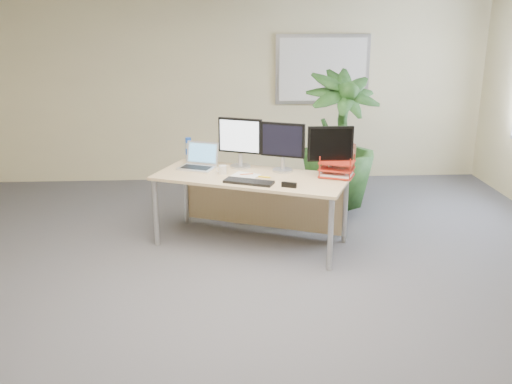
{
  "coord_description": "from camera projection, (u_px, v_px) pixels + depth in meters",
  "views": [
    {
      "loc": [
        -0.2,
        -3.95,
        2.31
      ],
      "look_at": [
        0.06,
        0.35,
        0.94
      ],
      "focal_mm": 40.0,
      "sensor_mm": 36.0,
      "label": 1
    }
  ],
  "objects": [
    {
      "name": "coffee_mug",
      "position": [
        222.0,
        170.0,
        5.77
      ],
      "size": [
        0.11,
        0.08,
        0.09
      ],
      "color": "silver",
      "rests_on": "desk"
    },
    {
      "name": "floor_plant",
      "position": [
        338.0,
        154.0,
        6.55
      ],
      "size": [
        1.04,
        1.04,
        1.5
      ],
      "primitive_type": "imported",
      "rotation": [
        0.0,
        0.0,
        0.28
      ],
      "color": "#163513",
      "rests_on": "floor"
    },
    {
      "name": "letter_tray",
      "position": [
        337.0,
        170.0,
        5.66
      ],
      "size": [
        0.4,
        0.36,
        0.15
      ],
      "color": "#9F2213",
      "rests_on": "desk"
    },
    {
      "name": "monitor_left",
      "position": [
        240.0,
        140.0,
        5.94
      ],
      "size": [
        0.45,
        0.22,
        0.52
      ],
      "color": "#AFB0B4",
      "rests_on": "desk"
    },
    {
      "name": "yellow_highlighter",
      "position": [
        264.0,
        177.0,
        5.65
      ],
      "size": [
        0.12,
        0.07,
        0.02
      ],
      "primitive_type": "cylinder",
      "rotation": [
        0.0,
        1.57,
        -0.41
      ],
      "color": "yellow",
      "rests_on": "desk"
    },
    {
      "name": "floor",
      "position": [
        251.0,
        320.0,
        4.47
      ],
      "size": [
        8.0,
        8.0,
        0.0
      ],
      "primitive_type": "plane",
      "color": "#47464C",
      "rests_on": "ground"
    },
    {
      "name": "desk",
      "position": [
        254.0,
        188.0,
        5.87
      ],
      "size": [
        2.07,
        1.48,
        0.73
      ],
      "color": "tan",
      "rests_on": "floor"
    },
    {
      "name": "keyboard",
      "position": [
        249.0,
        182.0,
        5.47
      ],
      "size": [
        0.5,
        0.33,
        0.03
      ],
      "primitive_type": "cube",
      "rotation": [
        0.0,
        0.0,
        -0.4
      ],
      "color": "black",
      "rests_on": "desk"
    },
    {
      "name": "monitor_dark",
      "position": [
        330.0,
        148.0,
        5.64
      ],
      "size": [
        0.45,
        0.21,
        0.5
      ],
      "color": "#AFB0B4",
      "rests_on": "desk"
    },
    {
      "name": "water_bottle",
      "position": [
        189.0,
        150.0,
        6.24
      ],
      "size": [
        0.07,
        0.07,
        0.27
      ],
      "color": "#A9BAC6",
      "rests_on": "desk"
    },
    {
      "name": "stapler",
      "position": [
        289.0,
        185.0,
        5.34
      ],
      "size": [
        0.15,
        0.09,
        0.05
      ],
      "primitive_type": "cube",
      "rotation": [
        0.0,
        0.0,
        -0.4
      ],
      "color": "black",
      "rests_on": "desk"
    },
    {
      "name": "back_wall",
      "position": [
        236.0,
        84.0,
        7.87
      ],
      "size": [
        7.0,
        0.04,
        2.7
      ],
      "primitive_type": "cube",
      "color": "beige",
      "rests_on": "floor"
    },
    {
      "name": "spiral_notebook",
      "position": [
        246.0,
        176.0,
        5.71
      ],
      "size": [
        0.32,
        0.3,
        0.01
      ],
      "primitive_type": "cube",
      "rotation": [
        0.0,
        0.0,
        -0.51
      ],
      "color": "white",
      "rests_on": "desk"
    },
    {
      "name": "orange_pen",
      "position": [
        247.0,
        174.0,
        5.72
      ],
      "size": [
        0.13,
        0.03,
        0.01
      ],
      "primitive_type": "cylinder",
      "rotation": [
        0.0,
        1.57,
        0.15
      ],
      "color": "#DD5B18",
      "rests_on": "spiral_notebook"
    },
    {
      "name": "monitor_right",
      "position": [
        283.0,
        144.0,
        5.8
      ],
      "size": [
        0.43,
        0.21,
        0.5
      ],
      "color": "#AFB0B4",
      "rests_on": "desk"
    },
    {
      "name": "laptop",
      "position": [
        199.0,
        162.0,
        6.01
      ],
      "size": [
        0.45,
        0.43,
        0.26
      ],
      "color": "silver",
      "rests_on": "desk"
    },
    {
      "name": "whiteboard",
      "position": [
        323.0,
        69.0,
        7.84
      ],
      "size": [
        1.3,
        0.04,
        0.95
      ],
      "color": "#AAAAAF",
      "rests_on": "back_wall"
    }
  ]
}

